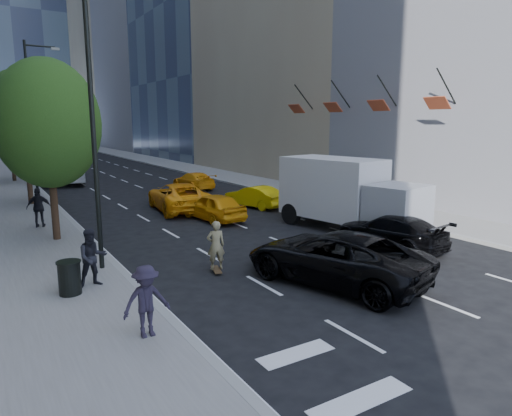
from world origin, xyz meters
TOP-DOWN VIEW (x-y plane):
  - ground at (0.00, 0.00)m, footprint 160.00×160.00m
  - sidewalk_right at (10.00, 30.00)m, footprint 4.00×120.00m
  - tower_right_far at (22.00, 98.00)m, footprint 20.00×24.00m
  - lamp_near at (-6.32, 4.00)m, footprint 2.13×0.22m
  - lamp_far at (-6.32, 22.00)m, footprint 2.13×0.22m
  - tree_near at (-7.20, 9.00)m, footprint 4.20×4.20m
  - tree_mid at (-7.20, 19.00)m, footprint 4.50×4.50m
  - tree_far at (-7.20, 32.00)m, footprint 3.90×3.90m
  - traffic_signal at (-6.40, 40.00)m, footprint 2.48×0.53m
  - facade_flags at (10.64, 10.00)m, footprint 1.85×13.30m
  - skateboarder at (-3.20, 1.91)m, footprint 0.70×0.55m
  - black_sedan_lincoln at (-0.41, -0.92)m, footprint 4.41×6.51m
  - black_sedan_mercedes at (4.20, 1.00)m, footprint 2.56×4.93m
  - taxi_a at (0.50, 9.58)m, footprint 2.15×4.37m
  - taxi_b at (4.20, 11.57)m, footprint 2.40×4.15m
  - taxi_c at (-0.04, 13.00)m, footprint 3.34×6.06m
  - taxi_d at (4.20, 20.50)m, footprint 2.10×4.53m
  - city_bus at (-3.20, 31.95)m, footprint 5.03×13.20m
  - box_truck at (4.94, 4.31)m, footprint 3.72×7.34m
  - pedestrian_a at (-7.12, 2.34)m, footprint 0.88×0.69m
  - pedestrian_b at (-7.51, 11.86)m, footprint 1.18×0.74m
  - pedestrian_c at (-6.80, -1.73)m, footprint 1.11×0.64m
  - trash_can at (-7.85, 2.00)m, footprint 0.63×0.63m

SIDE VIEW (x-z plane):
  - ground at x=0.00m, z-range 0.00..0.00m
  - sidewalk_right at x=10.00m, z-range 0.00..0.15m
  - trash_can at x=-7.85m, z-range 0.15..1.09m
  - taxi_d at x=4.20m, z-range 0.00..1.28m
  - taxi_b at x=4.20m, z-range 0.00..1.29m
  - black_sedan_mercedes at x=4.20m, z-range 0.00..1.37m
  - taxi_a at x=0.50m, z-range 0.00..1.43m
  - taxi_c at x=-0.04m, z-range 0.00..1.61m
  - black_sedan_lincoln at x=-0.41m, z-range 0.00..1.66m
  - skateboarder at x=-3.20m, z-range 0.00..1.68m
  - pedestrian_c at x=-6.80m, z-range 0.15..1.86m
  - pedestrian_a at x=-7.12m, z-range 0.15..1.93m
  - pedestrian_b at x=-7.51m, z-range 0.15..2.02m
  - box_truck at x=4.94m, z-range 0.03..3.38m
  - city_bus at x=-3.20m, z-range 0.00..3.59m
  - traffic_signal at x=-6.40m, z-range 1.63..6.83m
  - tree_far at x=-7.20m, z-range 1.16..8.09m
  - tree_near at x=-7.20m, z-range 1.24..8.70m
  - tree_mid at x=-7.20m, z-range 1.32..9.31m
  - lamp_near at x=-6.32m, z-range 0.81..10.81m
  - lamp_far at x=-6.32m, z-range 0.81..10.81m
  - facade_flags at x=10.64m, z-range 5.16..7.21m
  - tower_right_far at x=22.00m, z-range 0.00..50.00m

